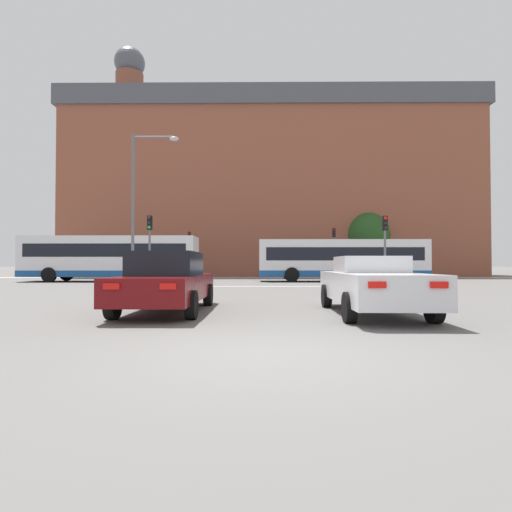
{
  "coord_description": "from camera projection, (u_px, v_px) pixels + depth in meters",
  "views": [
    {
      "loc": [
        -0.11,
        -5.33,
        1.2
      ],
      "look_at": [
        -0.37,
        23.13,
        1.8
      ],
      "focal_mm": 28.0,
      "sensor_mm": 36.0,
      "label": 1
    }
  ],
  "objects": [
    {
      "name": "brick_civic_building",
      "position": [
        269.0,
        189.0,
        44.51
      ],
      "size": [
        42.93,
        12.44,
        25.65
      ],
      "color": "brown",
      "rests_on": "ground_plane"
    },
    {
      "name": "traffic_light_near_right",
      "position": [
        385.0,
        239.0,
        21.59
      ],
      "size": [
        0.26,
        0.31,
        3.84
      ],
      "color": "slate",
      "rests_on": "ground_plane"
    },
    {
      "name": "car_roadster_right",
      "position": [
        371.0,
        285.0,
        9.66
      ],
      "size": [
        1.98,
        4.94,
        1.4
      ],
      "rotation": [
        0.0,
        0.0,
        -0.01
      ],
      "color": "silver",
      "rests_on": "ground_plane"
    },
    {
      "name": "far_pavement",
      "position": [
        261.0,
        278.0,
        35.96
      ],
      "size": [
        70.99,
        2.5,
        0.01
      ],
      "primitive_type": "cube",
      "color": "#A09B91",
      "rests_on": "ground_plane"
    },
    {
      "name": "traffic_light_far_right",
      "position": [
        334.0,
        245.0,
        35.18
      ],
      "size": [
        0.26,
        0.31,
        4.41
      ],
      "color": "slate",
      "rests_on": "ground_plane"
    },
    {
      "name": "ground_plane",
      "position": [
        268.0,
        355.0,
        5.3
      ],
      "size": [
        400.0,
        400.0,
        0.0
      ],
      "primitive_type": "plane",
      "color": "#605E5B"
    },
    {
      "name": "pedestrian_waiting",
      "position": [
        136.0,
        266.0,
        35.56
      ],
      "size": [
        0.46,
        0.38,
        1.74
      ],
      "rotation": [
        0.0,
        0.0,
        2.65
      ],
      "color": "black",
      "rests_on": "ground_plane"
    },
    {
      "name": "street_lamp_junction",
      "position": [
        141.0,
        194.0,
        21.33
      ],
      "size": [
        2.52,
        0.36,
        8.19
      ],
      "color": "slate",
      "rests_on": "ground_plane"
    },
    {
      "name": "tree_by_building",
      "position": [
        367.0,
        235.0,
        38.98
      ],
      "size": [
        4.27,
        4.27,
        6.32
      ],
      "color": "#4C3823",
      "rests_on": "ground_plane"
    },
    {
      "name": "bus_crossing_lead",
      "position": [
        342.0,
        259.0,
        28.29
      ],
      "size": [
        11.7,
        2.69,
        2.92
      ],
      "rotation": [
        0.0,
        0.0,
        1.57
      ],
      "color": "silver",
      "rests_on": "ground_plane"
    },
    {
      "name": "car_saloon_left",
      "position": [
        167.0,
        282.0,
        10.14
      ],
      "size": [
        1.95,
        4.78,
        1.52
      ],
      "rotation": [
        0.0,
        0.0,
        0.0
      ],
      "color": "#600C0F",
      "rests_on": "ground_plane"
    },
    {
      "name": "traffic_light_far_left",
      "position": [
        189.0,
        247.0,
        35.46
      ],
      "size": [
        0.26,
        0.31,
        4.11
      ],
      "color": "slate",
      "rests_on": "ground_plane"
    },
    {
      "name": "traffic_light_near_left",
      "position": [
        150.0,
        238.0,
        22.39
      ],
      "size": [
        0.26,
        0.31,
        3.95
      ],
      "color": "slate",
      "rests_on": "ground_plane"
    },
    {
      "name": "bus_crossing_trailing",
      "position": [
        111.0,
        257.0,
        28.21
      ],
      "size": [
        12.08,
        2.76,
        3.17
      ],
      "rotation": [
        0.0,
        0.0,
        1.57
      ],
      "color": "silver",
      "rests_on": "ground_plane"
    },
    {
      "name": "stop_line_strip",
      "position": [
        262.0,
        286.0,
        21.72
      ],
      "size": [
        9.89,
        0.3,
        0.01
      ],
      "primitive_type": "cube",
      "color": "silver",
      "rests_on": "ground_plane"
    }
  ]
}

